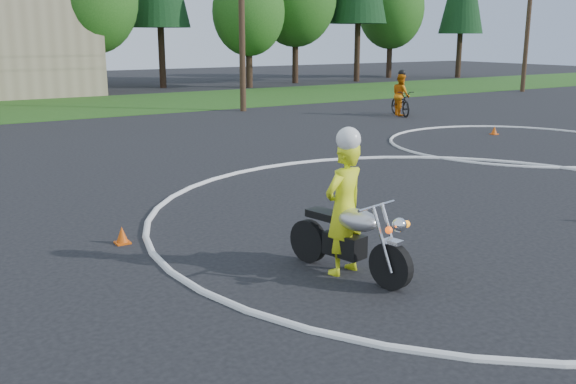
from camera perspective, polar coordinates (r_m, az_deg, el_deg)
grass_strip at (r=34.00m, az=-16.43°, el=7.40°), size 120.00×10.00×0.02m
course_markings at (r=15.53m, az=16.57°, el=0.41°), size 19.05×19.05×0.12m
primary_motorcycle at (r=9.38m, az=5.54°, el=-4.09°), size 0.80×2.22×1.18m
rider_primary_grp at (r=9.34m, az=5.03°, el=-1.07°), size 0.81×0.62×2.19m
rider_second_grp at (r=28.87m, az=10.00°, el=8.11°), size 1.43×2.21×2.01m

